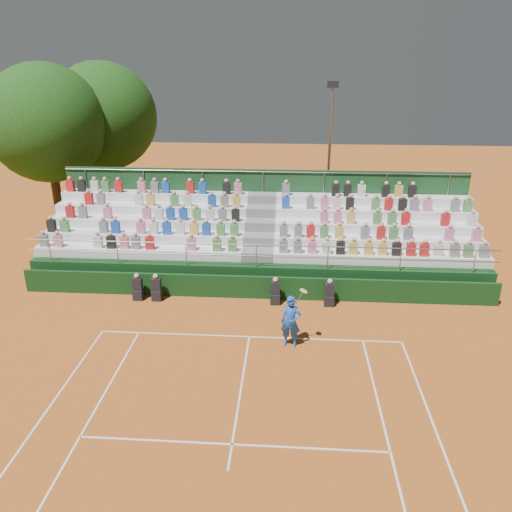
# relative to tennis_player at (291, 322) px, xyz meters

# --- Properties ---
(ground) EXTENTS (90.00, 90.00, 0.00)m
(ground) POSITION_rel_tennis_player_xyz_m (-1.50, 0.48, -0.95)
(ground) COLOR #B55A1E
(ground) RESTS_ON ground
(courtside_wall) EXTENTS (20.00, 0.15, 1.00)m
(courtside_wall) POSITION_rel_tennis_player_xyz_m (-1.50, 3.68, -0.45)
(courtside_wall) COLOR black
(courtside_wall) RESTS_ON ground
(line_officials) EXTENTS (8.38, 0.40, 1.19)m
(line_officials) POSITION_rel_tennis_player_xyz_m (-2.78, 3.23, -0.48)
(line_officials) COLOR black
(line_officials) RESTS_ON ground
(grandstand) EXTENTS (20.00, 5.20, 4.40)m
(grandstand) POSITION_rel_tennis_player_xyz_m (-1.49, 6.92, 0.14)
(grandstand) COLOR black
(grandstand) RESTS_ON ground
(tennis_player) EXTENTS (0.91, 0.56, 2.22)m
(tennis_player) POSITION_rel_tennis_player_xyz_m (0.00, 0.00, 0.00)
(tennis_player) COLOR blue
(tennis_player) RESTS_ON ground
(tree_west) EXTENTS (6.49, 6.49, 9.39)m
(tree_west) POSITION_rel_tennis_player_xyz_m (-13.71, 12.14, 5.18)
(tree_west) COLOR #322112
(tree_west) RESTS_ON ground
(tree_east) EXTENTS (6.48, 6.48, 9.44)m
(tree_east) POSITION_rel_tennis_player_xyz_m (-11.67, 15.42, 5.23)
(tree_east) COLOR #322112
(tree_east) RESTS_ON ground
(floodlight_mast) EXTENTS (0.60, 0.25, 8.38)m
(floodlight_mast) POSITION_rel_tennis_player_xyz_m (1.98, 12.89, 3.92)
(floodlight_mast) COLOR gray
(floodlight_mast) RESTS_ON ground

